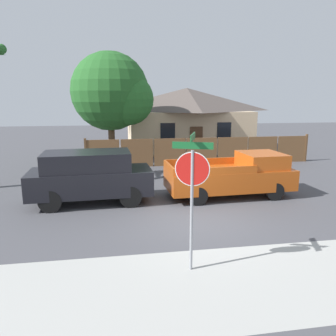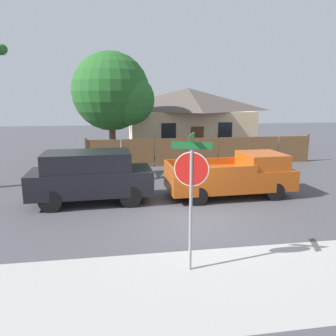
{
  "view_description": "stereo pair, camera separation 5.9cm",
  "coord_description": "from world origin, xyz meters",
  "px_view_note": "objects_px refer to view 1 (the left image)",
  "views": [
    {
      "loc": [
        -2.45,
        -9.68,
        3.88
      ],
      "look_at": [
        -0.73,
        0.9,
        1.6
      ],
      "focal_mm": 35.0,
      "sensor_mm": 36.0,
      "label": 1
    },
    {
      "loc": [
        -2.4,
        -9.69,
        3.88
      ],
      "look_at": [
        -0.73,
        0.9,
        1.6
      ],
      "focal_mm": 35.0,
      "sensor_mm": 36.0,
      "label": 2
    }
  ],
  "objects_px": {
    "house": "(187,118)",
    "stop_sign": "(192,180)",
    "oak_tree": "(114,93)",
    "orange_pickup": "(234,175)",
    "red_suv": "(90,176)"
  },
  "relations": [
    {
      "from": "house",
      "to": "red_suv",
      "type": "relative_size",
      "value": 2.09
    },
    {
      "from": "house",
      "to": "stop_sign",
      "type": "distance_m",
      "value": 18.66
    },
    {
      "from": "red_suv",
      "to": "stop_sign",
      "type": "xyz_separation_m",
      "value": [
        2.6,
        -5.45,
        1.08
      ]
    },
    {
      "from": "house",
      "to": "stop_sign",
      "type": "bearing_deg",
      "value": -102.05
    },
    {
      "from": "house",
      "to": "stop_sign",
      "type": "height_order",
      "value": "house"
    },
    {
      "from": "oak_tree",
      "to": "stop_sign",
      "type": "distance_m",
      "value": 13.98
    },
    {
      "from": "orange_pickup",
      "to": "stop_sign",
      "type": "relative_size",
      "value": 1.61
    },
    {
      "from": "house",
      "to": "red_suv",
      "type": "distance_m",
      "value": 14.41
    },
    {
      "from": "house",
      "to": "oak_tree",
      "type": "distance_m",
      "value": 7.34
    },
    {
      "from": "oak_tree",
      "to": "orange_pickup",
      "type": "bearing_deg",
      "value": -60.59
    },
    {
      "from": "red_suv",
      "to": "house",
      "type": "bearing_deg",
      "value": 60.82
    },
    {
      "from": "house",
      "to": "oak_tree",
      "type": "xyz_separation_m",
      "value": [
        -5.51,
        -4.52,
        1.77
      ]
    },
    {
      "from": "red_suv",
      "to": "orange_pickup",
      "type": "relative_size",
      "value": 0.9
    },
    {
      "from": "house",
      "to": "orange_pickup",
      "type": "xyz_separation_m",
      "value": [
        -0.85,
        -12.79,
        -1.57
      ]
    },
    {
      "from": "red_suv",
      "to": "orange_pickup",
      "type": "xyz_separation_m",
      "value": [
        5.65,
        0.01,
        -0.21
      ]
    }
  ]
}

